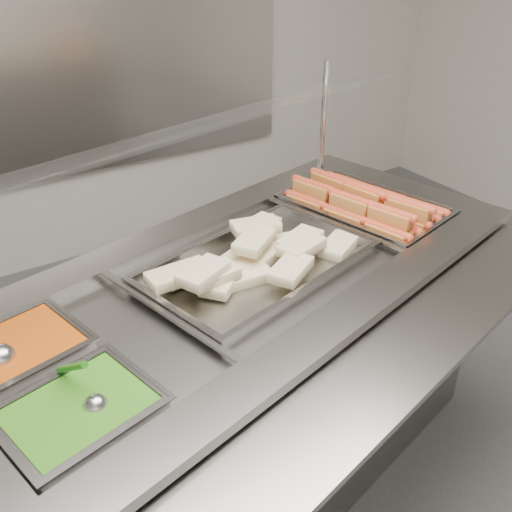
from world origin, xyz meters
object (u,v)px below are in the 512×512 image
steam_counter (246,382)px  serving_spoon (91,399)px  sneeze_guard (189,133)px  pan_wraps (258,269)px  ladle (0,356)px  pan_hotdogs (364,214)px

steam_counter → serving_spoon: 0.85m
sneeze_guard → pan_wraps: size_ratio=2.22×
ladle → steam_counter: bearing=2.6°
serving_spoon → steam_counter: bearing=27.1°
ladle → serving_spoon: 0.32m
steam_counter → pan_hotdogs: (0.66, 0.16, 0.45)m
sneeze_guard → ladle: (-0.70, -0.27, -0.39)m
sneeze_guard → pan_hotdogs: size_ratio=2.73×
steam_counter → pan_hotdogs: pan_hotdogs is taller
steam_counter → serving_spoon: (-0.61, -0.31, 0.50)m
steam_counter → serving_spoon: serving_spoon is taller
pan_hotdogs → serving_spoon: bearing=-159.7°
sneeze_guard → serving_spoon: bearing=-135.7°
steam_counter → pan_wraps: size_ratio=2.68×
steam_counter → ladle: bearing=-177.4°
sneeze_guard → serving_spoon: (-0.56, -0.55, -0.39)m
sneeze_guard → ladle: 0.85m
sneeze_guard → pan_hotdogs: bearing=-5.9°
steam_counter → sneeze_guard: (-0.06, 0.23, 0.89)m
ladle → pan_hotdogs: bearing=7.7°
sneeze_guard → pan_hotdogs: sneeze_guard is taller
steam_counter → ladle: 0.91m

